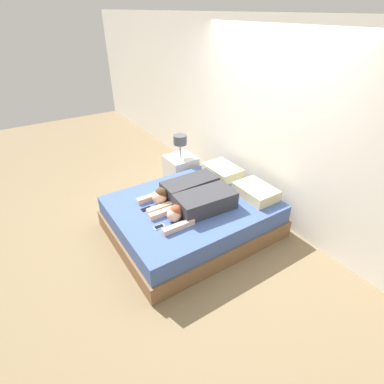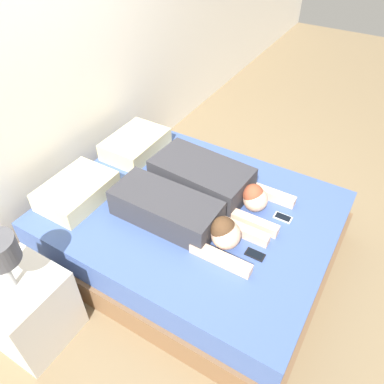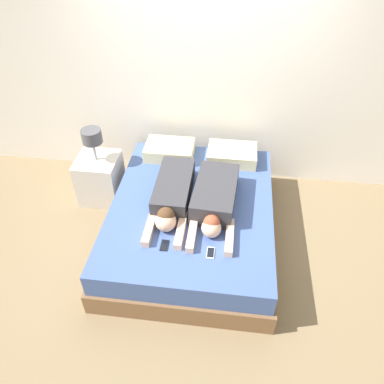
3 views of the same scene
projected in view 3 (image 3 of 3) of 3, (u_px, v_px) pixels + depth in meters
ground_plane at (192, 236)px, 4.03m from camera, size 12.00×12.00×0.00m
wall_back at (206, 75)px, 4.07m from camera, size 12.00×0.06×2.60m
bed at (192, 221)px, 3.87m from camera, size 1.65×2.07×0.48m
pillow_head_left at (170, 150)px, 4.29m from camera, size 0.54×0.39×0.15m
pillow_head_right at (232, 155)px, 4.22m from camera, size 0.54×0.39×0.15m
person_left at (172, 195)px, 3.66m from camera, size 0.36×1.10×0.22m
person_right at (215, 199)px, 3.61m from camera, size 0.44×1.07×0.22m
cell_phone_left at (164, 245)px, 3.29m from camera, size 0.07×0.13×0.01m
cell_phone_right at (211, 253)px, 3.23m from camera, size 0.07×0.13×0.01m
nightstand at (100, 176)px, 4.32m from camera, size 0.46×0.46×0.92m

